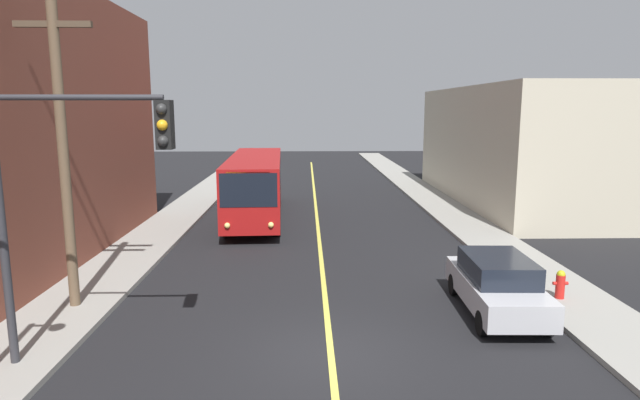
% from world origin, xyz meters
% --- Properties ---
extents(ground_plane, '(120.00, 120.00, 0.00)m').
position_xyz_m(ground_plane, '(0.00, 0.00, 0.00)').
color(ground_plane, black).
extents(sidewalk_left, '(2.50, 90.00, 0.15)m').
position_xyz_m(sidewalk_left, '(-7.25, 10.00, 0.07)').
color(sidewalk_left, gray).
rests_on(sidewalk_left, ground).
extents(sidewalk_right, '(2.50, 90.00, 0.15)m').
position_xyz_m(sidewalk_right, '(7.25, 10.00, 0.07)').
color(sidewalk_right, gray).
rests_on(sidewalk_right, ground).
extents(lane_stripe_center, '(0.16, 60.00, 0.01)m').
position_xyz_m(lane_stripe_center, '(0.00, 15.00, 0.01)').
color(lane_stripe_center, '#D8CC4C').
rests_on(lane_stripe_center, ground).
extents(building_right_warehouse, '(12.00, 18.60, 6.87)m').
position_xyz_m(building_right_warehouse, '(14.49, 20.24, 3.44)').
color(building_right_warehouse, beige).
rests_on(building_right_warehouse, ground).
extents(city_bus, '(3.07, 12.24, 3.20)m').
position_xyz_m(city_bus, '(-3.16, 15.91, 1.82)').
color(city_bus, maroon).
rests_on(city_bus, ground).
extents(parked_car_silver, '(1.95, 4.46, 1.62)m').
position_xyz_m(parked_car_silver, '(4.71, 2.40, 0.84)').
color(parked_car_silver, '#B7B7BC').
rests_on(parked_car_silver, ground).
extents(utility_pole_near, '(2.40, 0.28, 9.14)m').
position_xyz_m(utility_pole_near, '(-7.10, 2.96, 5.20)').
color(utility_pole_near, brown).
rests_on(utility_pole_near, sidewalk_left).
extents(traffic_signal_left_corner, '(3.75, 0.48, 6.00)m').
position_xyz_m(traffic_signal_left_corner, '(-5.41, -0.53, 4.30)').
color(traffic_signal_left_corner, '#2D2D33').
rests_on(traffic_signal_left_corner, sidewalk_left).
extents(fire_hydrant, '(0.44, 0.26, 0.84)m').
position_xyz_m(fire_hydrant, '(6.85, 3.13, 0.58)').
color(fire_hydrant, red).
rests_on(fire_hydrant, sidewalk_right).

